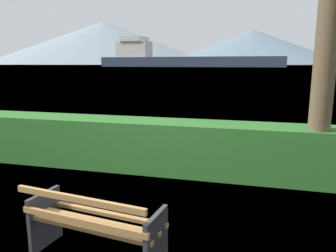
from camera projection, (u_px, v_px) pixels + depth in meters
name	position (u px, v px, depth m)	size (l,w,h in m)	color
water_surface	(250.00, 65.00, 295.06)	(620.00, 620.00, 0.00)	slate
park_bench	(94.00, 226.00, 3.53)	(1.61, 0.77, 0.87)	#A0703F
hedge_row	(167.00, 146.00, 6.53)	(10.54, 0.88, 1.03)	#2D6B28
cargo_ship_large	(175.00, 58.00, 186.66)	(106.81, 20.13, 17.45)	#2D384C
distant_hills	(166.00, 44.00, 584.87)	(797.85, 425.77, 80.28)	gray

